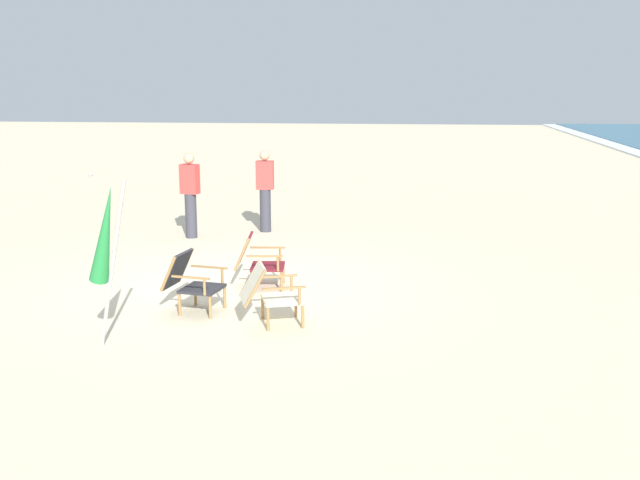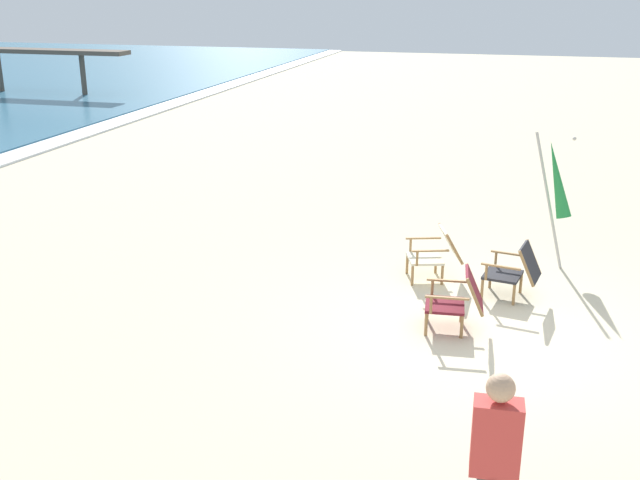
{
  "view_description": "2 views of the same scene",
  "coord_description": "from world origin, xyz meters",
  "px_view_note": "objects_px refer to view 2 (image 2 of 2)",
  "views": [
    {
      "loc": [
        10.42,
        2.44,
        3.03
      ],
      "look_at": [
        0.32,
        1.36,
        0.82
      ],
      "focal_mm": 42.0,
      "sensor_mm": 36.0,
      "label": 1
    },
    {
      "loc": [
        -8.73,
        -0.21,
        4.1
      ],
      "look_at": [
        0.37,
        2.29,
        0.88
      ],
      "focal_mm": 42.0,
      "sensor_mm": 36.0,
      "label": 2
    }
  ],
  "objects_px": {
    "beach_chair_mid_center": "(515,269)",
    "umbrella_furled_green": "(557,181)",
    "person_near_chairs": "(493,474)",
    "beach_chair_back_left": "(437,252)",
    "beach_chair_back_right": "(458,298)"
  },
  "relations": [
    {
      "from": "beach_chair_back_left",
      "to": "beach_chair_back_right",
      "type": "height_order",
      "value": "beach_chair_back_right"
    },
    {
      "from": "beach_chair_back_left",
      "to": "beach_chair_back_right",
      "type": "bearing_deg",
      "value": -164.25
    },
    {
      "from": "beach_chair_mid_center",
      "to": "beach_chair_back_right",
      "type": "xyz_separation_m",
      "value": [
        -1.21,
        0.65,
        0.0
      ]
    },
    {
      "from": "beach_chair_mid_center",
      "to": "umbrella_furled_green",
      "type": "height_order",
      "value": "umbrella_furled_green"
    },
    {
      "from": "beach_chair_back_left",
      "to": "umbrella_furled_green",
      "type": "height_order",
      "value": "umbrella_furled_green"
    },
    {
      "from": "beach_chair_back_left",
      "to": "beach_chair_back_right",
      "type": "distance_m",
      "value": 1.71
    },
    {
      "from": "beach_chair_back_right",
      "to": "umbrella_furled_green",
      "type": "distance_m",
      "value": 3.11
    },
    {
      "from": "beach_chair_back_right",
      "to": "beach_chair_back_left",
      "type": "bearing_deg",
      "value": 15.75
    },
    {
      "from": "umbrella_furled_green",
      "to": "person_near_chairs",
      "type": "xyz_separation_m",
      "value": [
        -6.82,
        0.55,
        -0.49
      ]
    },
    {
      "from": "beach_chair_mid_center",
      "to": "beach_chair_back_right",
      "type": "relative_size",
      "value": 1.02
    },
    {
      "from": "beach_chair_back_left",
      "to": "person_near_chairs",
      "type": "bearing_deg",
      "value": -169.44
    },
    {
      "from": "umbrella_furled_green",
      "to": "person_near_chairs",
      "type": "height_order",
      "value": "umbrella_furled_green"
    },
    {
      "from": "beach_chair_mid_center",
      "to": "person_near_chairs",
      "type": "relative_size",
      "value": 0.5
    },
    {
      "from": "umbrella_furled_green",
      "to": "beach_chair_mid_center",
      "type": "bearing_deg",
      "value": 162.11
    },
    {
      "from": "beach_chair_mid_center",
      "to": "person_near_chairs",
      "type": "xyz_separation_m",
      "value": [
        -5.28,
        0.05,
        0.41
      ]
    }
  ]
}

